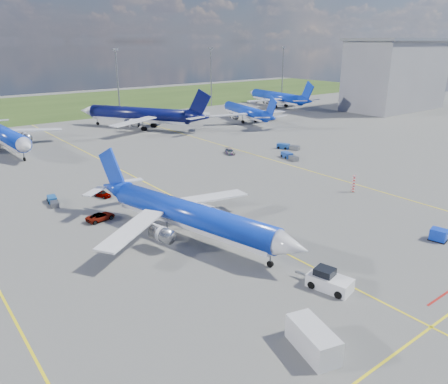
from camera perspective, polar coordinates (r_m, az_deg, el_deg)
ground at (r=55.85m, az=7.05°, el=-7.46°), size 400.00×400.00×0.00m
grass_strip at (r=190.09m, az=-26.96°, el=9.53°), size 400.00×80.00×0.01m
taxiway_lines at (r=76.42m, az=-7.53°, el=-0.04°), size 60.25×160.00×0.02m
floodlight_masts at (r=152.58m, az=-20.75°, el=13.26°), size 202.20×0.50×22.70m
terminal_building at (r=182.81m, az=21.50°, el=14.11°), size 42.00×22.00×26.00m
warning_post at (r=78.77m, az=16.58°, el=1.04°), size 0.50×0.50×3.00m
bg_jet_nnw at (r=118.28m, az=-26.51°, el=4.94°), size 33.17×42.48×10.76m
bg_jet_n at (r=135.54m, az=-10.89°, el=8.17°), size 53.78×57.42×12.03m
bg_jet_ne at (r=144.90m, az=2.86°, el=9.17°), size 36.01×42.60×9.73m
bg_jet_ene at (r=180.58m, az=6.86°, el=11.02°), size 36.78×45.51×11.00m
main_airliner at (r=58.48m, az=-4.24°, el=-6.09°), size 36.21×42.73×9.73m
pushback_tug at (r=48.29m, az=13.51°, el=-11.21°), size 3.39×6.54×2.17m
uld_container at (r=64.06m, az=26.22°, el=-5.04°), size 1.96×2.26×1.57m
service_van at (r=39.31m, az=11.54°, el=-18.35°), size 3.60×5.66×2.30m
service_car_a at (r=76.19m, az=-15.66°, el=-0.20°), size 2.46×3.74×1.18m
service_car_b at (r=66.30m, az=-15.84°, el=-3.12°), size 4.48×2.60×1.18m
service_car_c at (r=101.92m, az=0.78°, el=5.31°), size 3.11×4.40×1.18m
baggage_tug_w at (r=98.83m, az=8.51°, el=4.65°), size 2.75×5.63×1.22m
baggage_tug_c at (r=75.60m, az=-21.44°, el=-1.09°), size 1.80×4.59×1.00m
baggage_tug_e at (r=107.85m, az=8.25°, el=5.88°), size 3.54×5.60×1.23m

